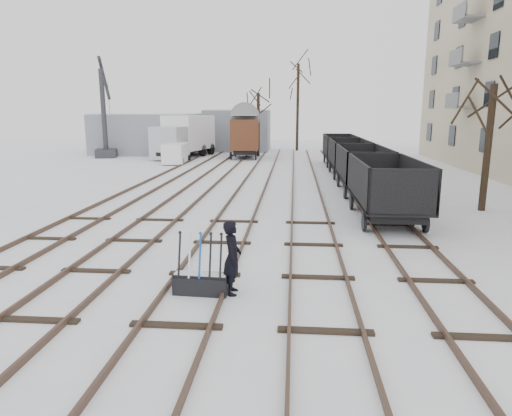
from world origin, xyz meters
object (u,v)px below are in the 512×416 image
(lorry, at_px, (185,136))
(crane, at_px, (106,132))
(worker, at_px, (232,258))
(panel_van, at_px, (176,153))
(box_van_wagon, at_px, (245,133))
(freight_wagon_a, at_px, (386,197))
(ground_frame, at_px, (201,283))

(lorry, xyz_separation_m, crane, (-7.41, -0.72, 0.39))
(worker, relative_size, panel_van, 0.46)
(box_van_wagon, relative_size, lorry, 0.60)
(lorry, bearing_deg, box_van_wagon, 11.06)
(freight_wagon_a, xyz_separation_m, panel_van, (-13.57, 19.48, -0.05))
(lorry, relative_size, crane, 0.98)
(lorry, distance_m, panel_van, 5.40)
(ground_frame, bearing_deg, freight_wagon_a, 57.90)
(worker, distance_m, lorry, 34.02)
(box_van_wagon, bearing_deg, ground_frame, -89.78)
(ground_frame, xyz_separation_m, crane, (-15.61, 32.19, 2.14))
(freight_wagon_a, bearing_deg, panel_van, 124.87)
(worker, distance_m, crane, 36.05)
(worker, height_order, box_van_wagon, box_van_wagon)
(worker, bearing_deg, freight_wagon_a, -37.05)
(crane, bearing_deg, lorry, -8.83)
(ground_frame, bearing_deg, box_van_wagon, 97.69)
(worker, height_order, crane, crane)
(box_van_wagon, bearing_deg, lorry, 173.91)
(box_van_wagon, height_order, crane, crane)
(ground_frame, xyz_separation_m, panel_van, (-7.73, 27.65, 0.59))
(lorry, bearing_deg, ground_frame, -62.87)
(freight_wagon_a, relative_size, crane, 0.65)
(box_van_wagon, bearing_deg, freight_wagon_a, -75.39)
(worker, height_order, lorry, lorry)
(worker, distance_m, box_van_wagon, 32.78)
(worker, xyz_separation_m, freight_wagon_a, (5.09, 8.08, 0.03))
(lorry, distance_m, crane, 7.45)
(freight_wagon_a, height_order, panel_van, freight_wagon_a)
(freight_wagon_a, relative_size, box_van_wagon, 1.10)
(box_van_wagon, bearing_deg, panel_van, -140.48)
(ground_frame, bearing_deg, crane, 119.33)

